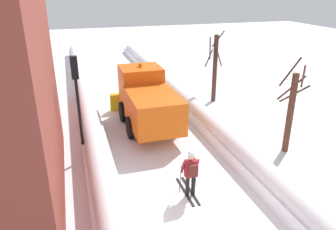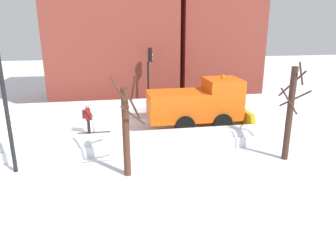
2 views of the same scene
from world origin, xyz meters
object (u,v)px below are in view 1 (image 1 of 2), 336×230
at_px(bare_tree_near, 291,110).
at_px(skier, 191,172).
at_px(plow_truck, 147,100).
at_px(traffic_light_pole, 77,89).
at_px(bare_tree_mid, 215,67).

bearing_deg(bare_tree_near, skier, -160.28).
relative_size(skier, bare_tree_near, 0.43).
bearing_deg(bare_tree_near, plow_truck, 139.90).
xyz_separation_m(plow_truck, skier, (-0.02, -6.40, -0.48)).
height_order(traffic_light_pole, bare_tree_mid, bare_tree_mid).
height_order(traffic_light_pole, bare_tree_near, traffic_light_pole).
height_order(bare_tree_near, bare_tree_mid, bare_tree_mid).
height_order(plow_truck, skier, plow_truck).
relative_size(traffic_light_pole, bare_tree_near, 1.06).
bearing_deg(plow_truck, skier, -90.14).
xyz_separation_m(plow_truck, bare_tree_mid, (5.02, 2.66, 0.74)).
bearing_deg(skier, traffic_light_pole, 131.49).
xyz_separation_m(traffic_light_pole, bare_tree_mid, (8.49, 5.16, -0.92)).
distance_m(skier, bare_tree_near, 5.76).
bearing_deg(skier, bare_tree_near, 19.72).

